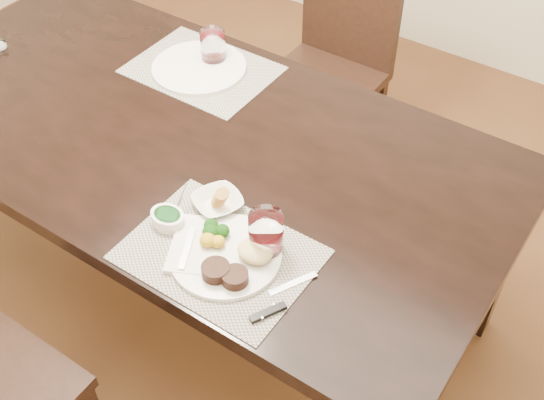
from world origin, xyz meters
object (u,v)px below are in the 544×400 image
Objects in this scene: cracker_bowl at (218,202)px; far_plate at (199,68)px; wine_glass_near at (266,236)px; dinner_plate at (229,256)px; steak_knife at (274,305)px; chair_far at (335,57)px.

cracker_bowl is 0.53× the size of far_plate.
far_plate is (-0.63, 0.52, -0.05)m from wine_glass_near.
steak_knife is (0.17, -0.05, -0.01)m from dinner_plate.
cracker_bowl is at bearing -75.58° from chair_far.
wine_glass_near is 0.38× the size of far_plate.
far_plate is at bearing 166.27° from steak_knife.
wine_glass_near is 0.82m from far_plate.
chair_far is at bearing 142.02° from steak_knife.
far_plate is at bearing -102.75° from chair_far.
chair_far reaches higher than cracker_bowl.
chair_far reaches higher than dinner_plate.
dinner_plate reaches higher than steak_knife.
chair_far is 1.19m from cracker_bowl.
wine_glass_near is at bearing 158.36° from steak_knife.
wine_glass_near is (0.48, -1.18, 0.30)m from chair_far.
wine_glass_near reaches higher than dinner_plate.
far_plate is (-0.57, 0.60, -0.01)m from dinner_plate.
steak_knife is 0.99m from far_plate.
cracker_bowl is at bearing -46.99° from far_plate.
wine_glass_near is (0.06, 0.08, 0.04)m from dinner_plate.
chair_far is at bearing 77.25° from far_plate.
dinner_plate is 0.19m from cracker_bowl.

